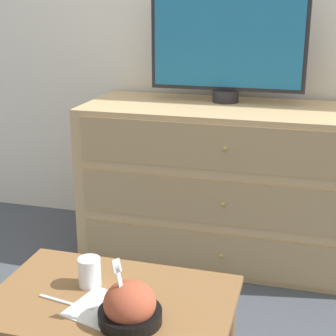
% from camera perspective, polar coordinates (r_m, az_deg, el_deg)
% --- Properties ---
extents(ground_plane, '(12.00, 12.00, 0.00)m').
position_cam_1_polar(ground_plane, '(3.09, 6.72, -6.60)').
color(ground_plane, '#474C56').
extents(dresser, '(1.50, 0.59, 0.79)m').
position_cam_1_polar(dresser, '(2.64, 7.19, -1.71)').
color(dresser, tan).
rests_on(dresser, ground_plane).
extents(tv, '(0.77, 0.13, 0.54)m').
position_cam_1_polar(tv, '(2.62, 6.61, 13.39)').
color(tv, '#232328').
rests_on(tv, dresser).
extents(coffee_table, '(0.71, 0.46, 0.45)m').
position_cam_1_polar(coffee_table, '(1.60, -6.20, -16.74)').
color(coffee_table, olive).
rests_on(coffee_table, ground_plane).
extents(takeout_bowl, '(0.17, 0.17, 0.18)m').
position_cam_1_polar(takeout_bowl, '(1.43, -4.25, -15.09)').
color(takeout_bowl, black).
rests_on(takeout_bowl, coffee_table).
extents(drink_cup, '(0.07, 0.07, 0.09)m').
position_cam_1_polar(drink_cup, '(1.61, -8.67, -11.51)').
color(drink_cup, beige).
rests_on(drink_cup, coffee_table).
extents(napkin, '(0.21, 0.21, 0.00)m').
position_cam_1_polar(napkin, '(1.51, -7.27, -15.19)').
color(napkin, white).
rests_on(napkin, coffee_table).
extents(knife, '(0.18, 0.04, 0.01)m').
position_cam_1_polar(knife, '(1.55, -11.24, -14.44)').
color(knife, silver).
rests_on(knife, coffee_table).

